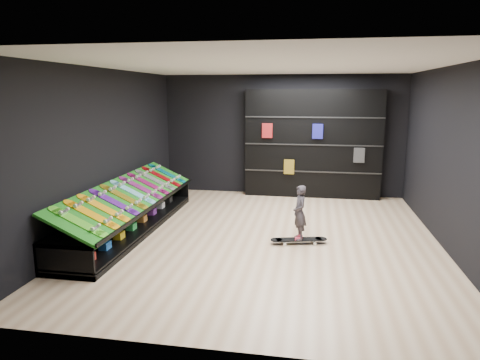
% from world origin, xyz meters
% --- Properties ---
extents(floor, '(6.00, 7.00, 0.01)m').
position_xyz_m(floor, '(0.00, 0.00, 0.00)').
color(floor, beige).
rests_on(floor, ground).
extents(ceiling, '(6.00, 7.00, 0.01)m').
position_xyz_m(ceiling, '(0.00, 0.00, 3.00)').
color(ceiling, white).
rests_on(ceiling, ground).
extents(wall_back, '(6.00, 0.02, 3.00)m').
position_xyz_m(wall_back, '(0.00, 3.50, 1.50)').
color(wall_back, black).
rests_on(wall_back, ground).
extents(wall_front, '(6.00, 0.02, 3.00)m').
position_xyz_m(wall_front, '(0.00, -3.50, 1.50)').
color(wall_front, black).
rests_on(wall_front, ground).
extents(wall_left, '(0.02, 7.00, 3.00)m').
position_xyz_m(wall_left, '(-3.00, 0.00, 1.50)').
color(wall_left, black).
rests_on(wall_left, ground).
extents(wall_right, '(0.02, 7.00, 3.00)m').
position_xyz_m(wall_right, '(3.00, 0.00, 1.50)').
color(wall_right, black).
rests_on(wall_right, ground).
extents(display_rack, '(0.90, 4.50, 0.50)m').
position_xyz_m(display_rack, '(-2.55, 0.00, 0.25)').
color(display_rack, black).
rests_on(display_rack, ground).
extents(turf_ramp, '(0.92, 4.50, 0.46)m').
position_xyz_m(turf_ramp, '(-2.50, 0.00, 0.71)').
color(turf_ramp, '#12620F').
rests_on(turf_ramp, display_rack).
extents(back_shelving, '(3.30, 0.39, 2.64)m').
position_xyz_m(back_shelving, '(0.77, 3.32, 1.32)').
color(back_shelving, black).
rests_on(back_shelving, ground).
extents(floor_skateboard, '(1.00, 0.45, 0.09)m').
position_xyz_m(floor_skateboard, '(0.60, -0.22, 0.04)').
color(floor_skateboard, black).
rests_on(floor_skateboard, ground).
extents(child, '(0.21, 0.25, 0.56)m').
position_xyz_m(child, '(0.60, -0.22, 0.37)').
color(child, black).
rests_on(child, floor_skateboard).
extents(display_board_0, '(0.93, 0.22, 0.50)m').
position_xyz_m(display_board_0, '(-2.49, -1.90, 0.74)').
color(display_board_0, green).
rests_on(display_board_0, turf_ramp).
extents(display_board_1, '(0.93, 0.22, 0.50)m').
position_xyz_m(display_board_1, '(-2.49, -1.52, 0.74)').
color(display_board_1, yellow).
rests_on(display_board_1, turf_ramp).
extents(display_board_2, '(0.93, 0.22, 0.50)m').
position_xyz_m(display_board_2, '(-2.49, -1.14, 0.74)').
color(display_board_2, orange).
rests_on(display_board_2, turf_ramp).
extents(display_board_3, '(0.93, 0.22, 0.50)m').
position_xyz_m(display_board_3, '(-2.49, -0.76, 0.74)').
color(display_board_3, purple).
rests_on(display_board_3, turf_ramp).
extents(display_board_4, '(0.93, 0.22, 0.50)m').
position_xyz_m(display_board_4, '(-2.49, -0.38, 0.74)').
color(display_board_4, yellow).
rests_on(display_board_4, turf_ramp).
extents(display_board_5, '(0.93, 0.22, 0.50)m').
position_xyz_m(display_board_5, '(-2.49, 0.00, 0.74)').
color(display_board_5, '#0CB2E5').
rests_on(display_board_5, turf_ramp).
extents(display_board_6, '(0.93, 0.22, 0.50)m').
position_xyz_m(display_board_6, '(-2.49, 0.38, 0.74)').
color(display_board_6, '#2626BF').
rests_on(display_board_6, turf_ramp).
extents(display_board_7, '(0.93, 0.22, 0.50)m').
position_xyz_m(display_board_7, '(-2.49, 0.76, 0.74)').
color(display_board_7, '#E5198C').
rests_on(display_board_7, turf_ramp).
extents(display_board_8, '(0.93, 0.22, 0.50)m').
position_xyz_m(display_board_8, '(-2.49, 1.14, 0.74)').
color(display_board_8, black).
rests_on(display_board_8, turf_ramp).
extents(display_board_9, '(0.93, 0.22, 0.50)m').
position_xyz_m(display_board_9, '(-2.49, 1.52, 0.74)').
color(display_board_9, red).
rests_on(display_board_9, turf_ramp).
extents(display_board_10, '(0.93, 0.22, 0.50)m').
position_xyz_m(display_board_10, '(-2.49, 1.90, 0.74)').
color(display_board_10, '#0C8C99').
rests_on(display_board_10, turf_ramp).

